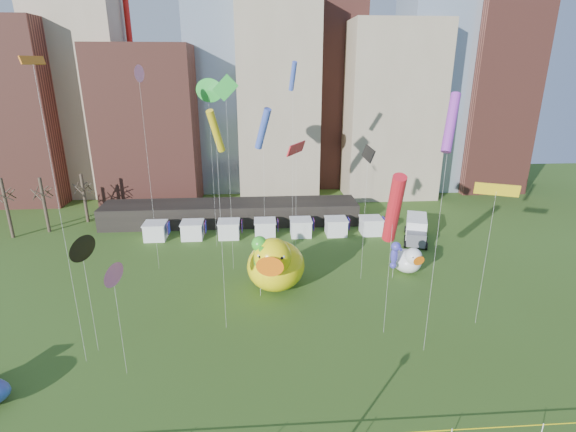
{
  "coord_description": "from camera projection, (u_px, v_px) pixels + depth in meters",
  "views": [
    {
      "loc": [
        0.21,
        -20.56,
        22.32
      ],
      "look_at": [
        2.34,
        9.53,
        12.0
      ],
      "focal_mm": 27.0,
      "sensor_mm": 36.0,
      "label": 1
    }
  ],
  "objects": [
    {
      "name": "kite_10",
      "position": [
        81.0,
        248.0,
        33.16
      ],
      "size": [
        0.84,
        1.96,
        10.23
      ],
      "color": "silver",
      "rests_on": "ground"
    },
    {
      "name": "kite_4",
      "position": [
        216.0,
        132.0,
        33.63
      ],
      "size": [
        1.43,
        2.11,
        19.43
      ],
      "color": "silver",
      "rests_on": "ground"
    },
    {
      "name": "kite_13",
      "position": [
        293.0,
        77.0,
        50.54
      ],
      "size": [
        1.0,
        2.08,
        23.14
      ],
      "color": "silver",
      "rests_on": "ground"
    },
    {
      "name": "kite_5",
      "position": [
        263.0,
        129.0,
        51.19
      ],
      "size": [
        2.37,
        3.0,
        18.08
      ],
      "color": "silver",
      "rests_on": "ground"
    },
    {
      "name": "bare_trees",
      "position": [
        45.0,
        204.0,
        61.57
      ],
      "size": [
        8.44,
        6.44,
        8.5
      ],
      "color": "#382B21",
      "rests_on": "ground"
    },
    {
      "name": "pavilion",
      "position": [
        231.0,
        213.0,
        65.47
      ],
      "size": [
        38.0,
        6.0,
        3.2
      ],
      "primitive_type": "cube",
      "color": "black",
      "rests_on": "ground"
    },
    {
      "name": "kite_7",
      "position": [
        451.0,
        123.0,
        30.06
      ],
      "size": [
        1.86,
        2.43,
        20.79
      ],
      "color": "silver",
      "rests_on": "ground"
    },
    {
      "name": "box_truck",
      "position": [
        416.0,
        229.0,
        59.13
      ],
      "size": [
        4.77,
        7.58,
        3.03
      ],
      "rotation": [
        0.0,
        0.0,
        -0.34
      ],
      "color": "white",
      "rests_on": "ground"
    },
    {
      "name": "big_duck",
      "position": [
        275.0,
        264.0,
        45.27
      ],
      "size": [
        7.25,
        8.87,
        6.43
      ],
      "rotation": [
        0.0,
        0.0,
        -0.17
      ],
      "color": "#FFEA0D",
      "rests_on": "ground"
    },
    {
      "name": "kite_2",
      "position": [
        368.0,
        154.0,
        43.85
      ],
      "size": [
        0.71,
        4.15,
        14.77
      ],
      "color": "silver",
      "rests_on": "ground"
    },
    {
      "name": "kite_9",
      "position": [
        113.0,
        275.0,
        30.72
      ],
      "size": [
        0.61,
        1.65,
        9.25
      ],
      "color": "silver",
      "rests_on": "ground"
    },
    {
      "name": "kite_8",
      "position": [
        394.0,
        209.0,
        34.83
      ],
      "size": [
        1.6,
        3.93,
        14.81
      ],
      "color": "silver",
      "rests_on": "ground"
    },
    {
      "name": "kite_6",
      "position": [
        34.0,
        70.0,
        27.57
      ],
      "size": [
        1.04,
        1.61,
        23.07
      ],
      "color": "silver",
      "rests_on": "ground"
    },
    {
      "name": "seahorse_green",
      "position": [
        260.0,
        255.0,
        43.22
      ],
      "size": [
        1.79,
        2.14,
        6.66
      ],
      "rotation": [
        0.0,
        0.0,
        0.14
      ],
      "color": "silver",
      "rests_on": "ground"
    },
    {
      "name": "small_duck",
      "position": [
        408.0,
        260.0,
        49.52
      ],
      "size": [
        3.99,
        4.68,
        3.33
      ],
      "rotation": [
        0.0,
        0.0,
        0.26
      ],
      "color": "white",
      "rests_on": "ground"
    },
    {
      "name": "vendor_tents",
      "position": [
        265.0,
        229.0,
        60.31
      ],
      "size": [
        33.24,
        2.8,
        2.4
      ],
      "color": "white",
      "rests_on": "ground"
    },
    {
      "name": "kite_3",
      "position": [
        226.0,
        92.0,
        44.47
      ],
      "size": [
        2.73,
        0.19,
        21.79
      ],
      "color": "silver",
      "rests_on": "ground"
    },
    {
      "name": "kite_1",
      "position": [
        138.0,
        74.0,
        43.7
      ],
      "size": [
        0.44,
        1.74,
        22.68
      ],
      "color": "silver",
      "rests_on": "ground"
    },
    {
      "name": "kite_0",
      "position": [
        296.0,
        149.0,
        42.48
      ],
      "size": [
        2.19,
        3.4,
        15.41
      ],
      "color": "silver",
      "rests_on": "ground"
    },
    {
      "name": "kite_11",
      "position": [
        208.0,
        91.0,
        50.84
      ],
      "size": [
        2.45,
        1.89,
        21.23
      ],
      "color": "silver",
      "rests_on": "ground"
    },
    {
      "name": "seahorse_purple",
      "position": [
        395.0,
        253.0,
        47.68
      ],
      "size": [
        1.42,
        1.57,
        4.34
      ],
      "rotation": [
        0.0,
        0.0,
        0.43
      ],
      "color": "silver",
      "rests_on": "ground"
    },
    {
      "name": "skyline",
      "position": [
        267.0,
        73.0,
        77.46
      ],
      "size": [
        101.0,
        23.0,
        68.0
      ],
      "color": "brown",
      "rests_on": "ground"
    },
    {
      "name": "kite_12",
      "position": [
        497.0,
        190.0,
        35.85
      ],
      "size": [
        3.35,
        1.89,
        13.32
      ],
      "color": "silver",
      "rests_on": "ground"
    }
  ]
}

